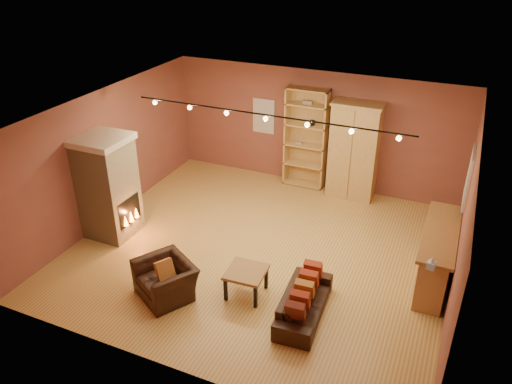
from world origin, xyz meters
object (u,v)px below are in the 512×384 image
at_px(bar_counter, 437,255).
at_px(bookcase, 307,137).
at_px(loveseat, 304,298).
at_px(coffee_table, 246,274).
at_px(armchair, 165,274).
at_px(armoire, 354,151).
at_px(fireplace, 108,187).

bearing_deg(bar_counter, bookcase, 140.74).
height_order(loveseat, coffee_table, loveseat).
height_order(bookcase, armchair, bookcase).
bearing_deg(bookcase, armoire, -7.77).
bearing_deg(bookcase, coffee_table, -84.28).
bearing_deg(bar_counter, fireplace, -171.00).
xyz_separation_m(fireplace, bookcase, (2.90, 3.72, 0.17)).
bearing_deg(bar_counter, coffee_table, -149.47).
xyz_separation_m(bookcase, armoire, (1.19, -0.16, -0.09)).
bearing_deg(loveseat, armchair, 97.72).
xyz_separation_m(bar_counter, loveseat, (-1.83, -1.80, -0.18)).
relative_size(bar_counter, loveseat, 1.32).
distance_m(bookcase, armoire, 1.20).
relative_size(fireplace, bar_counter, 1.00).
distance_m(loveseat, armchair, 2.37).
distance_m(bar_counter, armchair, 4.73).
distance_m(bookcase, armchair, 5.13).
height_order(armoire, bar_counter, armoire).
bearing_deg(armoire, bar_counter, -50.02).
height_order(bar_counter, coffee_table, bar_counter).
distance_m(bar_counter, coffee_table, 3.37).
height_order(fireplace, bookcase, bookcase).
xyz_separation_m(bar_counter, armchair, (-4.15, -2.27, -0.09)).
distance_m(bar_counter, loveseat, 2.57).
height_order(armoire, loveseat, armoire).
bearing_deg(bookcase, loveseat, -71.49).
relative_size(fireplace, coffee_table, 3.10).
height_order(fireplace, loveseat, fireplace).
distance_m(fireplace, loveseat, 4.54).
bearing_deg(armchair, bar_counter, 59.34).
bearing_deg(fireplace, armchair, -31.53).
distance_m(fireplace, bar_counter, 6.34).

